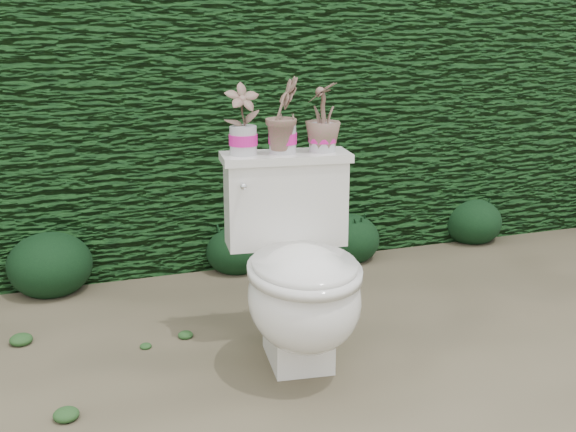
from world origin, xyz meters
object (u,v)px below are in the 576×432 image
object	(u,v)px
toilet	(299,276)
potted_plant_center	(283,117)
potted_plant_left	(243,121)
potted_plant_right	(323,119)

from	to	relation	value
toilet	potted_plant_center	xyz separation A→B (m)	(0.02, 0.24, 0.56)
toilet	potted_plant_center	world-z (taller)	potted_plant_center
potted_plant_left	potted_plant_right	distance (m)	0.31
toilet	potted_plant_right	distance (m)	0.62
potted_plant_right	potted_plant_center	bearing A→B (deg)	-65.62
potted_plant_center	potted_plant_left	bearing A→B (deg)	120.91
potted_plant_left	potted_plant_center	bearing A→B (deg)	-6.46
potted_plant_right	potted_plant_left	bearing A→B (deg)	-65.62
potted_plant_left	potted_plant_right	bearing A→B (deg)	-6.46
potted_plant_left	potted_plant_center	size ratio (longest dim) A/B	0.93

